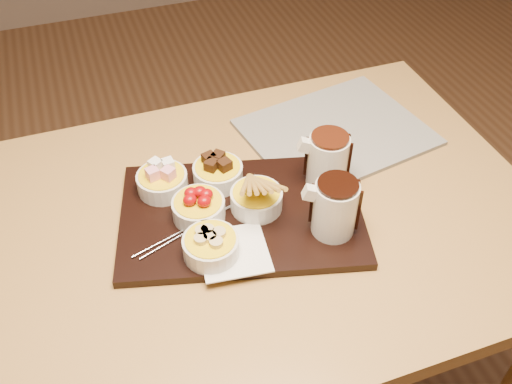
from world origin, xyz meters
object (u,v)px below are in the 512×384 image
object	(u,v)px
pitcher_dark_chocolate	(335,208)
pitcher_milk_chocolate	(328,161)
serving_board	(241,215)
dining_table	(238,251)
newspaper	(336,132)
bowl_strawberries	(199,209)

from	to	relation	value
pitcher_dark_chocolate	pitcher_milk_chocolate	bearing A→B (deg)	85.60
serving_board	pitcher_dark_chocolate	world-z (taller)	pitcher_dark_chocolate
dining_table	pitcher_milk_chocolate	world-z (taller)	pitcher_milk_chocolate
dining_table	newspaper	world-z (taller)	newspaper
dining_table	newspaper	distance (m)	0.36
pitcher_dark_chocolate	pitcher_milk_chocolate	world-z (taller)	same
dining_table	serving_board	size ratio (longest dim) A/B	2.61
bowl_strawberries	pitcher_dark_chocolate	world-z (taller)	pitcher_dark_chocolate
pitcher_milk_chocolate	newspaper	world-z (taller)	pitcher_milk_chocolate
bowl_strawberries	serving_board	bearing A→B (deg)	-10.97
pitcher_dark_chocolate	dining_table	bearing A→B (deg)	160.26
dining_table	pitcher_dark_chocolate	distance (m)	0.25
bowl_strawberries	newspaper	world-z (taller)	bowl_strawberries
bowl_strawberries	newspaper	xyz separation A→B (m)	(0.36, 0.16, -0.03)
serving_board	dining_table	bearing A→B (deg)	164.77
serving_board	newspaper	world-z (taller)	serving_board
pitcher_milk_chocolate	bowl_strawberries	bearing A→B (deg)	-163.61
pitcher_dark_chocolate	newspaper	size ratio (longest dim) A/B	0.28
pitcher_dark_chocolate	newspaper	world-z (taller)	pitcher_dark_chocolate
dining_table	pitcher_milk_chocolate	xyz separation A→B (m)	(0.20, 0.02, 0.17)
serving_board	pitcher_dark_chocolate	size ratio (longest dim) A/B	4.21
serving_board	pitcher_dark_chocolate	bearing A→B (deg)	-19.98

